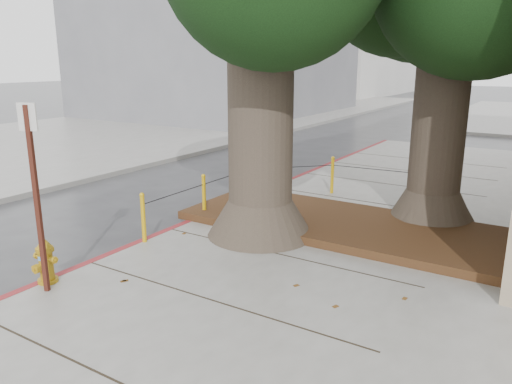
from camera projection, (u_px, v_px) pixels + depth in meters
ground at (181, 300)px, 7.34m from camera, size 140.00×140.00×0.00m
sidewalk_opposite at (89, 136)px, 22.71m from camera, size 14.00×60.00×0.15m
curb_red at (186, 226)px, 10.39m from camera, size 0.14×26.00×0.16m
planter_bed at (343, 224)px, 10.00m from camera, size 6.40×2.60×0.16m
building_far_grey at (224, 18)px, 31.52m from camera, size 12.00×16.00×12.00m
building_far_white at (339, 19)px, 50.97m from camera, size 12.00×18.00×15.00m
bollard_ring at (278, 187)px, 11.19m from camera, size 3.79×5.39×0.95m
fire_hydrant at (46, 260)px, 7.49m from camera, size 0.38×0.34×0.72m
signpost at (36, 189)px, 6.90m from camera, size 0.26×0.12×2.72m
car_dark at (255, 111)px, 28.73m from camera, size 2.07×4.07×1.13m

